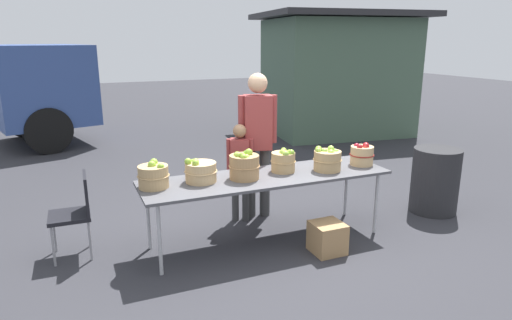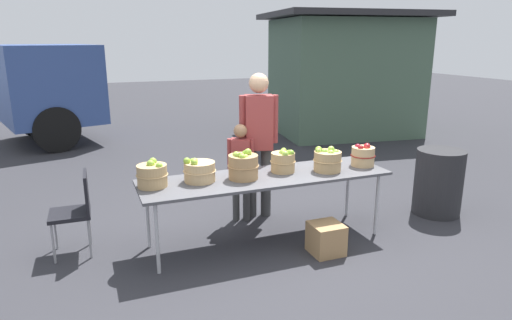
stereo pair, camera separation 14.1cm
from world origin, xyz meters
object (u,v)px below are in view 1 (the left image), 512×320
apple_basket_green_1 (200,172)px  apple_basket_green_2 (244,166)px  market_table (267,179)px  apple_basket_green_4 (327,160)px  folding_chair (76,209)px  apple_basket_green_3 (284,161)px  produce_crate (327,238)px  trash_barrel (435,180)px  apple_basket_green_0 (153,176)px  apple_basket_red_0 (362,155)px  child_customer (240,165)px  vendor_adult (258,134)px

apple_basket_green_1 → apple_basket_green_2: apple_basket_green_2 is taller
market_table → apple_basket_green_1: bearing=173.7°
apple_basket_green_4 → folding_chair: (-2.62, 0.51, -0.36)m
apple_basket_green_1 → apple_basket_green_3: (0.94, -0.00, 0.02)m
apple_basket_green_4 → produce_crate: (-0.23, -0.44, -0.71)m
trash_barrel → market_table: bearing=179.0°
market_table → apple_basket_green_2: size_ratio=8.18×
apple_basket_green_3 → folding_chair: size_ratio=0.33×
apple_basket_green_0 → apple_basket_green_4: (1.89, -0.15, 0.00)m
apple_basket_green_2 → apple_basket_red_0: apple_basket_green_2 is taller
apple_basket_green_0 → apple_basket_green_1: (0.48, -0.00, -0.01)m
folding_chair → apple_basket_green_4: bearing=80.3°
apple_basket_green_3 → produce_crate: 0.95m
apple_basket_green_1 → apple_basket_green_3: same height
apple_basket_green_4 → trash_barrel: bearing=1.1°
apple_basket_green_3 → folding_chair: bearing=170.4°
apple_basket_green_0 → apple_basket_red_0: bearing=-2.7°
apple_basket_green_2 → child_customer: (0.20, 0.65, -0.18)m
apple_basket_green_4 → apple_basket_red_0: (0.49, 0.04, -0.00)m
apple_basket_green_3 → apple_basket_red_0: apple_basket_red_0 is taller
apple_basket_green_3 → produce_crate: (0.23, -0.58, -0.71)m
apple_basket_green_2 → apple_basket_red_0: bearing=-1.4°
apple_basket_green_1 → folding_chair: bearing=163.4°
market_table → apple_basket_green_3: 0.29m
vendor_adult → trash_barrel: size_ratio=2.14×
apple_basket_green_0 → vendor_adult: bearing=24.6°
apple_basket_red_0 → child_customer: bearing=151.5°
folding_chair → produce_crate: bearing=69.7°
apple_basket_green_0 → folding_chair: bearing=153.9°
child_customer → apple_basket_green_0: bearing=47.8°
folding_chair → apple_basket_green_0: bearing=65.3°
folding_chair → trash_barrel: (4.26, -0.48, -0.09)m
market_table → vendor_adult: 0.81m
apple_basket_green_1 → vendor_adult: size_ratio=0.19×
market_table → apple_basket_green_3: size_ratio=9.58×
apple_basket_green_0 → produce_crate: 1.89m
apple_basket_red_0 → vendor_adult: size_ratio=0.16×
apple_basket_green_4 → apple_basket_red_0: apple_basket_green_4 is taller
apple_basket_green_2 → apple_basket_green_3: (0.49, 0.07, -0.02)m
child_customer → produce_crate: 1.38m
trash_barrel → child_customer: bearing=164.1°
market_table → folding_chair: folding_chair is taller
market_table → trash_barrel: (2.35, -0.04, -0.30)m
produce_crate → child_customer: bearing=114.6°
apple_basket_green_2 → vendor_adult: vendor_adult is taller
apple_basket_green_2 → produce_crate: (0.73, -0.51, -0.73)m
vendor_adult → produce_crate: size_ratio=5.52×
apple_basket_green_4 → produce_crate: bearing=-118.3°
apple_basket_green_4 → child_customer: (-0.76, 0.72, -0.16)m
folding_chair → trash_barrel: 4.29m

